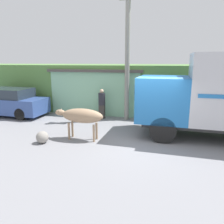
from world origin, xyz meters
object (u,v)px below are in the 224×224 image
at_px(utility_pole, 127,52).
at_px(pedestrian_on_hill, 102,103).
at_px(brown_cow, 81,116).
at_px(parked_suv, 8,102).
at_px(roadside_rock, 42,137).

bearing_deg(utility_pole, pedestrian_on_hill, -173.66).
distance_m(brown_cow, parked_suv, 6.35).
xyz_separation_m(utility_pole, roadside_rock, (-2.40, -4.44, -3.35)).
relative_size(parked_suv, utility_pole, 0.65).
bearing_deg(pedestrian_on_hill, parked_suv, 15.26).
bearing_deg(utility_pole, brown_cow, -106.86).
bearing_deg(utility_pole, roadside_rock, -118.41).
bearing_deg(brown_cow, pedestrian_on_hill, 87.38).
distance_m(pedestrian_on_hill, roadside_rock, 4.45).
distance_m(brown_cow, utility_pole, 4.59).
xyz_separation_m(pedestrian_on_hill, roadside_rock, (-1.03, -4.28, -0.65)).
bearing_deg(parked_suv, roadside_rock, -36.17).
height_order(brown_cow, parked_suv, parked_suv).
xyz_separation_m(parked_suv, roadside_rock, (4.48, -3.45, -0.54)).
height_order(brown_cow, utility_pole, utility_pole).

